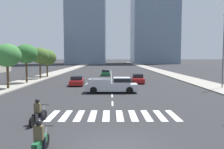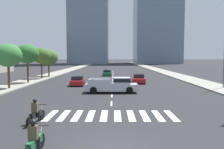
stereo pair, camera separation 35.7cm
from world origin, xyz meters
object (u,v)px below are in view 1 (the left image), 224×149
(motorcycle_trailing, at_px, (38,114))
(sedan_red_2, at_px, (138,79))
(street_tree_nearest, at_px, (7,55))
(street_tree_third, at_px, (40,56))
(street_tree_second, at_px, (26,54))
(motorcycle_third, at_px, (40,141))
(pickup_truck, at_px, (114,85))
(sedan_green_0, at_px, (106,73))
(sedan_red_1, at_px, (77,81))
(street_lamp_east, at_px, (224,46))
(street_tree_fourth, at_px, (47,57))

(motorcycle_trailing, distance_m, sedan_red_2, 23.09)
(street_tree_nearest, relative_size, street_tree_third, 0.99)
(motorcycle_trailing, relative_size, street_tree_nearest, 0.40)
(street_tree_nearest, distance_m, street_tree_second, 6.24)
(motorcycle_third, xyz_separation_m, pickup_truck, (3.19, 16.34, 0.23))
(motorcycle_trailing, bearing_deg, sedan_green_0, 2.95)
(sedan_red_1, xyz_separation_m, sedan_red_2, (8.84, 2.79, 0.03))
(sedan_red_1, xyz_separation_m, street_lamp_east, (18.51, -3.85, 4.69))
(street_lamp_east, bearing_deg, street_tree_third, 154.77)
(sedan_red_2, bearing_deg, motorcycle_trailing, -18.64)
(street_tree_nearest, relative_size, street_tree_fourth, 1.02)
(sedan_red_2, height_order, street_lamp_east, street_lamp_east)
(motorcycle_third, relative_size, street_tree_second, 0.39)
(motorcycle_trailing, relative_size, motorcycle_third, 0.96)
(street_tree_fourth, bearing_deg, pickup_truck, -57.17)
(sedan_green_0, xyz_separation_m, sedan_red_1, (-3.69, -16.54, 0.01))
(street_tree_nearest, bearing_deg, street_tree_fourth, 90.00)
(street_tree_fourth, bearing_deg, street_lamp_east, -32.70)
(pickup_truck, height_order, street_tree_nearest, street_tree_nearest)
(street_tree_second, bearing_deg, sedan_red_1, -13.94)
(sedan_red_2, distance_m, street_tree_fourth, 19.67)
(street_lamp_east, distance_m, street_tree_second, 26.84)
(sedan_red_2, relative_size, street_tree_second, 0.79)
(street_tree_fourth, bearing_deg, motorcycle_third, -75.15)
(motorcycle_trailing, xyz_separation_m, street_tree_fourth, (-8.14, 31.69, 3.24))
(street_tree_third, height_order, street_tree_fourth, street_tree_third)
(pickup_truck, distance_m, sedan_red_1, 8.53)
(pickup_truck, relative_size, street_tree_second, 1.00)
(street_tree_second, bearing_deg, motorcycle_third, -69.09)
(motorcycle_trailing, distance_m, street_tree_second, 22.50)
(sedan_green_0, relative_size, sedan_red_1, 0.93)
(sedan_red_1, height_order, street_tree_fourth, street_tree_fourth)
(sedan_red_2, relative_size, street_lamp_east, 0.50)
(street_tree_third, bearing_deg, street_tree_nearest, -90.00)
(motorcycle_third, distance_m, sedan_red_1, 23.26)
(motorcycle_third, relative_size, street_tree_third, 0.41)
(motorcycle_third, height_order, pickup_truck, pickup_truck)
(pickup_truck, xyz_separation_m, street_tree_third, (-12.78, 15.33, 3.36))
(motorcycle_third, height_order, sedan_red_2, motorcycle_third)
(sedan_red_1, bearing_deg, sedan_green_0, -16.57)
(motorcycle_third, xyz_separation_m, sedan_red_2, (6.94, 25.97, 0.02))
(street_tree_fourth, bearing_deg, street_tree_third, -90.00)
(motorcycle_third, bearing_deg, street_tree_second, 22.14)
(street_tree_second, xyz_separation_m, street_tree_third, (0.00, 6.58, -0.19))
(pickup_truck, relative_size, street_lamp_east, 0.63)
(street_tree_nearest, bearing_deg, street_lamp_east, 1.03)
(pickup_truck, relative_size, sedan_red_1, 1.21)
(motorcycle_third, relative_size, pickup_truck, 0.39)
(street_lamp_east, xyz_separation_m, street_tree_fourth, (-26.19, 16.82, -1.43))
(sedan_green_0, distance_m, sedan_red_2, 14.68)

